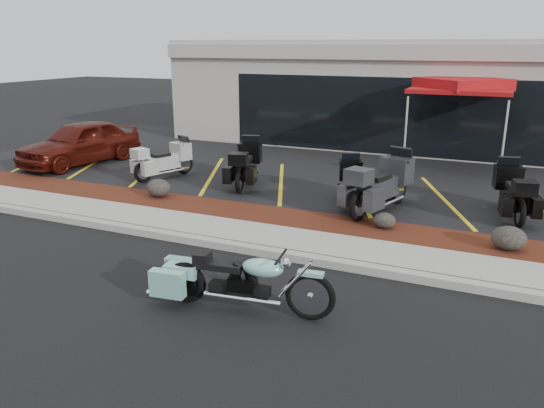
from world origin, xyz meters
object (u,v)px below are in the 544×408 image
at_px(hero_cruiser, 310,289).
at_px(touring_white, 184,155).
at_px(parked_car, 80,142).
at_px(traffic_cone, 350,159).
at_px(popup_canopy, 462,86).

distance_m(hero_cruiser, touring_white, 9.04).
distance_m(hero_cruiser, parked_car, 11.95).
distance_m(hero_cruiser, traffic_cone, 9.56).
bearing_deg(touring_white, parked_car, 111.83).
xyz_separation_m(touring_white, parked_car, (-3.83, -0.14, 0.11)).
height_order(touring_white, parked_car, parked_car).
bearing_deg(parked_car, traffic_cone, 29.29).
relative_size(touring_white, traffic_cone, 4.02).
distance_m(parked_car, popup_canopy, 12.08).
height_order(touring_white, traffic_cone, touring_white).
bearing_deg(touring_white, traffic_cone, -36.37).
bearing_deg(parked_car, touring_white, 11.05).
distance_m(parked_car, traffic_cone, 8.61).
bearing_deg(popup_canopy, traffic_cone, -150.52).
xyz_separation_m(parked_car, popup_canopy, (11.06, 4.54, 1.78)).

